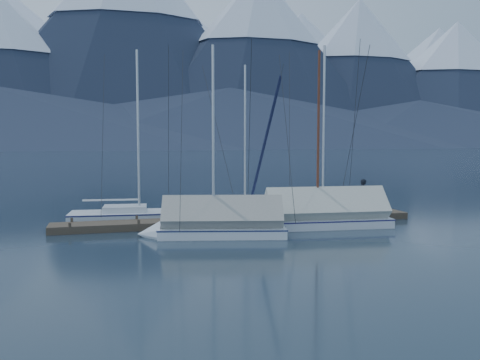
% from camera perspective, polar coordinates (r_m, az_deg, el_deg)
% --- Properties ---
extents(ground, '(1000.00, 1000.00, 0.00)m').
position_cam_1_polar(ground, '(23.43, 1.27, -5.75)').
color(ground, black).
rests_on(ground, ground).
extents(mountain_range, '(877.00, 584.00, 150.50)m').
position_cam_1_polar(mountain_range, '(396.47, -13.66, 12.34)').
color(mountain_range, '#475675').
rests_on(mountain_range, ground).
extents(dock, '(18.00, 1.50, 0.54)m').
position_cam_1_polar(dock, '(25.31, 0.00, -4.72)').
color(dock, '#382D23').
rests_on(dock, ground).
extents(mooring_posts, '(15.12, 1.52, 0.35)m').
position_cam_1_polar(mooring_posts, '(25.15, -1.10, -4.23)').
color(mooring_posts, '#382D23').
rests_on(mooring_posts, ground).
extents(sailboat_open_left, '(7.44, 3.12, 9.63)m').
position_cam_1_polar(sailboat_open_left, '(27.03, -10.14, -4.07)').
color(sailboat_open_left, silver).
rests_on(sailboat_open_left, ground).
extents(sailboat_open_mid, '(7.00, 4.23, 8.95)m').
position_cam_1_polar(sailboat_open_mid, '(27.81, 1.34, -3.78)').
color(sailboat_open_mid, silver).
rests_on(sailboat_open_mid, ground).
extents(sailboat_open_right, '(8.05, 4.61, 10.27)m').
position_cam_1_polar(sailboat_open_right, '(28.92, 10.32, -3.49)').
color(sailboat_open_right, silver).
rests_on(sailboat_open_right, ground).
extents(sailboat_covered_near, '(7.31, 3.08, 9.30)m').
position_cam_1_polar(sailboat_covered_near, '(24.68, 8.34, -4.18)').
color(sailboat_covered_near, silver).
rests_on(sailboat_covered_near, ground).
extents(sailboat_covered_far, '(6.69, 3.30, 9.01)m').
position_cam_1_polar(sailboat_covered_far, '(22.14, -3.32, -5.21)').
color(sailboat_covered_far, white).
rests_on(sailboat_covered_far, ground).
extents(person, '(0.45, 0.66, 1.75)m').
position_cam_1_polar(person, '(27.97, 13.71, -1.68)').
color(person, black).
rests_on(person, dock).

